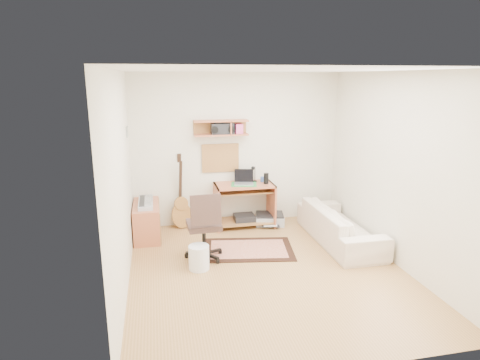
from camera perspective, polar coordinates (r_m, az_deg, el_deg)
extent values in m
cube|color=#AE7F48|center=(5.63, 3.77, -12.50)|extent=(3.60, 4.00, 0.01)
cube|color=white|center=(5.03, 4.27, 15.12)|extent=(3.60, 4.00, 0.01)
cube|color=silver|center=(7.09, -0.40, 4.26)|extent=(3.60, 0.01, 2.60)
cube|color=silver|center=(5.01, -16.29, -0.49)|extent=(0.01, 4.00, 2.60)
cube|color=silver|center=(5.92, 21.08, 1.33)|extent=(0.01, 4.00, 2.60)
cube|color=#C06843|center=(6.85, -2.66, 7.29)|extent=(0.90, 0.25, 0.26)
cube|color=tan|center=(7.03, -2.75, 3.10)|extent=(0.64, 0.03, 0.49)
cube|color=#4C8CBF|center=(6.40, -15.46, 6.49)|extent=(0.02, 0.20, 0.15)
cylinder|color=black|center=(6.97, 3.67, 0.22)|extent=(0.08, 0.08, 0.19)
cylinder|color=#385CAA|center=(7.11, 3.10, 0.11)|extent=(0.06, 0.06, 0.09)
cube|color=black|center=(6.85, -2.48, 7.12)|extent=(0.38, 0.17, 0.19)
cube|color=beige|center=(6.22, 1.17, -9.62)|extent=(1.45, 1.08, 0.02)
cube|color=#C06843|center=(6.77, -12.87, -5.55)|extent=(0.40, 0.90, 0.55)
cube|color=#B2B5BA|center=(6.68, -13.02, -3.08)|extent=(0.22, 0.71, 0.06)
cylinder|color=white|center=(5.61, -5.74, -10.69)|extent=(0.34, 0.34, 0.33)
cube|color=#A5A8AA|center=(7.24, 4.15, -5.51)|extent=(0.55, 0.47, 0.18)
imported|color=beige|center=(6.58, 13.79, -5.34)|extent=(0.55, 1.88, 0.73)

